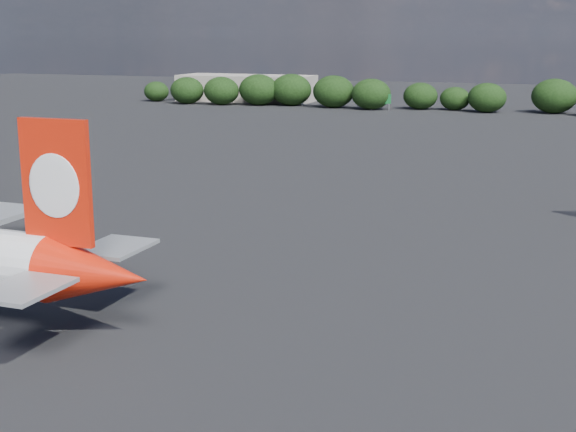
% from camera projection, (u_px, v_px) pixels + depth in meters
% --- Properties ---
extents(ground, '(500.00, 500.00, 0.00)m').
position_uv_depth(ground, '(301.00, 190.00, 108.97)').
color(ground, black).
rests_on(ground, ground).
extents(terminal_building, '(42.00, 16.00, 8.00)m').
position_uv_depth(terminal_building, '(246.00, 88.00, 250.76)').
color(terminal_building, gray).
rests_on(terminal_building, ground).
extents(highway_sign, '(6.00, 0.30, 4.50)m').
position_uv_depth(highway_sign, '(380.00, 99.00, 220.35)').
color(highway_sign, '#15692B').
rests_on(highway_sign, ground).
extents(billboard_yellow, '(5.00, 0.30, 5.50)m').
position_uv_depth(billboard_yellow, '(495.00, 98.00, 215.45)').
color(billboard_yellow, gold).
rests_on(billboard_yellow, ground).
extents(horizon_treeline, '(206.63, 17.05, 9.30)m').
position_uv_depth(horizon_treeline, '(441.00, 96.00, 218.38)').
color(horizon_treeline, black).
rests_on(horizon_treeline, ground).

